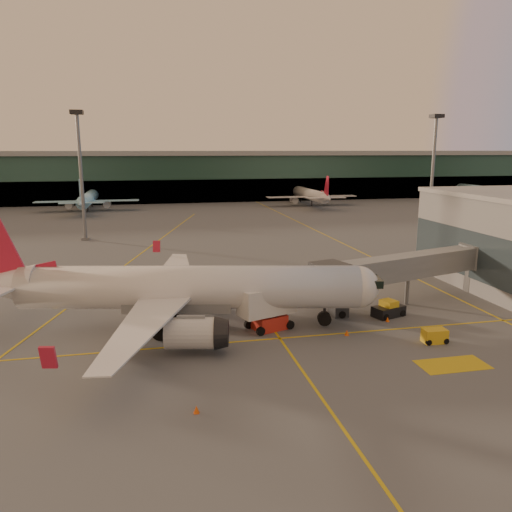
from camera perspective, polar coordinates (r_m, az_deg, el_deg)
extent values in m
plane|color=#4C4F54|center=(44.03, -2.02, -12.23)|extent=(600.00, 600.00, 0.00)
cube|color=gold|center=(48.57, -3.07, -9.83)|extent=(80.00, 0.25, 0.01)
cube|color=gold|center=(86.51, -13.85, -0.35)|extent=(31.30, 115.98, 0.01)
cube|color=gold|center=(116.99, 6.48, 3.11)|extent=(0.25, 160.00, 0.01)
cube|color=gold|center=(38.26, 7.89, -16.30)|extent=(0.25, 30.00, 0.01)
cube|color=gold|center=(47.02, 21.54, -11.47)|extent=(6.00, 3.00, 0.01)
cube|color=#19382D|center=(181.94, -9.99, 8.73)|extent=(400.00, 18.00, 16.00)
cube|color=gray|center=(181.66, -10.09, 11.50)|extent=(400.00, 20.00, 1.60)
cube|color=black|center=(173.74, -9.83, 7.26)|extent=(400.00, 1.00, 8.00)
cube|color=#2D3D47|center=(71.26, 22.30, 0.56)|extent=(0.30, 21.60, 6.00)
cylinder|color=slate|center=(106.49, -19.33, 8.40)|extent=(0.70, 0.70, 25.00)
cube|color=black|center=(106.57, -19.82, 15.21)|extent=(2.40, 2.40, 0.80)
cube|color=slate|center=(107.83, -18.88, 1.90)|extent=(1.60, 1.60, 0.50)
cylinder|color=slate|center=(119.04, 19.52, 8.70)|extent=(0.70, 0.70, 25.00)
cube|color=black|center=(119.12, 19.96, 14.80)|extent=(2.40, 2.40, 0.80)
cube|color=slate|center=(120.24, 19.11, 2.88)|extent=(1.60, 1.60, 0.50)
cylinder|color=silver|center=(51.28, -7.53, -3.54)|extent=(34.43, 11.16, 4.40)
sphere|color=silver|center=(52.04, 11.57, -3.46)|extent=(4.31, 4.31, 4.31)
cube|color=black|center=(52.18, 12.94, -2.85)|extent=(2.51, 3.20, 0.77)
cone|color=silver|center=(56.84, -27.17, -2.91)|extent=(8.20, 5.60, 4.18)
cylinder|color=silver|center=(45.63, -7.40, -8.74)|extent=(5.07, 3.72, 2.86)
cylinder|color=black|center=(50.01, -10.70, -8.17)|extent=(2.25, 1.90, 1.98)
cylinder|color=black|center=(49.80, -10.72, -7.51)|extent=(0.40, 0.40, 1.21)
cube|color=silver|center=(59.91, -25.24, -1.90)|extent=(3.98, 7.31, 0.22)
cylinder|color=silver|center=(58.24, -5.86, -4.07)|extent=(5.07, 3.72, 2.86)
cylinder|color=black|center=(55.33, -9.67, -6.13)|extent=(2.25, 1.90, 1.98)
cylinder|color=black|center=(55.14, -9.69, -5.53)|extent=(0.40, 0.40, 1.21)
cube|color=slate|center=(51.85, -8.87, -5.06)|extent=(11.34, 5.62, 1.76)
cylinder|color=black|center=(52.46, 7.81, -7.09)|extent=(1.53, 1.14, 1.38)
cube|color=slate|center=(61.32, 17.05, -1.10)|extent=(23.55, 9.45, 2.70)
cube|color=#2D3035|center=(54.26, 8.40, -2.37)|extent=(4.24, 4.24, 3.00)
cube|color=#2D3035|center=(56.55, 9.40, -5.49)|extent=(1.60, 2.40, 2.40)
cylinder|color=black|center=(55.83, 9.79, -6.60)|extent=(0.80, 0.40, 0.80)
cylinder|color=black|center=(57.76, 8.98, -5.93)|extent=(0.80, 0.40, 0.80)
cylinder|color=slate|center=(62.04, 16.88, -3.80)|extent=(0.50, 0.50, 3.40)
cylinder|color=slate|center=(70.26, 23.83, 0.03)|extent=(4.40, 4.40, 3.00)
cylinder|color=slate|center=(70.89, 23.63, -2.34)|extent=(2.40, 2.40, 3.40)
cube|color=red|center=(51.77, 1.51, -7.53)|extent=(3.80, 3.31, 1.49)
cube|color=silver|center=(50.87, 1.25, -5.11)|extent=(6.27, 4.27, 2.79)
cylinder|color=black|center=(50.02, 0.53, -8.61)|extent=(0.96, 0.63, 0.90)
cylinder|color=black|center=(51.89, 3.91, -7.85)|extent=(0.96, 0.63, 0.90)
cube|color=gold|center=(51.23, 19.73, -8.58)|extent=(2.26, 1.39, 1.33)
cylinder|color=black|center=(50.49, 19.13, -9.31)|extent=(0.56, 0.29, 0.56)
cylinder|color=black|center=(51.36, 20.88, -9.07)|extent=(0.56, 0.29, 0.56)
cube|color=black|center=(57.48, 14.90, -6.11)|extent=(3.97, 2.91, 1.15)
cube|color=gold|center=(57.24, 14.94, -5.36)|extent=(1.92, 2.05, 0.94)
cylinder|color=black|center=(56.13, 14.58, -6.76)|extent=(0.79, 0.53, 0.73)
cylinder|color=black|center=(57.87, 16.36, -6.29)|extent=(0.79, 0.53, 0.73)
cone|color=#E14F0B|center=(55.78, 14.80, -7.00)|extent=(0.42, 0.42, 0.53)
cube|color=#E14F0B|center=(55.86, 14.79, -7.24)|extent=(0.36, 0.36, 0.03)
cone|color=#E14F0B|center=(36.81, -6.83, -17.00)|extent=(0.44, 0.44, 0.56)
cube|color=#E14F0B|center=(36.94, -6.81, -17.36)|extent=(0.38, 0.38, 0.03)
cone|color=#E14F0B|center=(69.72, -11.29, -2.99)|extent=(0.41, 0.41, 0.53)
cube|color=#E14F0B|center=(69.78, -11.28, -3.19)|extent=(0.36, 0.36, 0.03)
cone|color=#E14F0B|center=(50.95, 10.34, -8.60)|extent=(0.46, 0.46, 0.59)
cube|color=#E14F0B|center=(51.05, 10.33, -8.89)|extent=(0.40, 0.40, 0.03)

